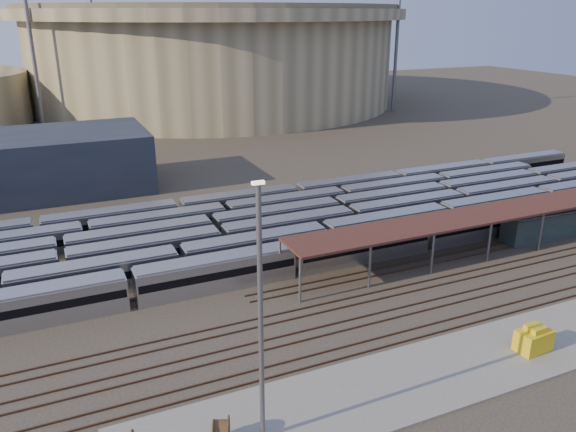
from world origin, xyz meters
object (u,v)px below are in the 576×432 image
(teal_boxcar, at_px, (553,224))
(yellow_equipment, at_px, (533,340))
(yard_light_pole, at_px, (261,319))
(cable_reel_west, at_px, (221,432))

(teal_boxcar, xyz_separation_m, yellow_equipment, (-24.18, -19.74, -0.63))
(teal_boxcar, distance_m, yard_light_pole, 55.21)
(cable_reel_west, bearing_deg, teal_boxcar, 20.02)
(cable_reel_west, relative_size, yellow_equipment, 0.64)
(yellow_equipment, bearing_deg, yard_light_pole, 177.10)
(yard_light_pole, xyz_separation_m, yellow_equipment, (26.58, 0.42, -8.76))
(cable_reel_west, xyz_separation_m, yellow_equipment, (29.53, -0.17, -0.02))
(yard_light_pole, height_order, yellow_equipment, yard_light_pole)
(cable_reel_west, bearing_deg, yellow_equipment, -0.33)
(yard_light_pole, bearing_deg, cable_reel_west, 168.79)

